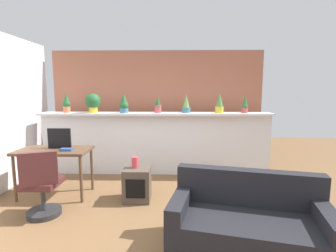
{
  "coord_description": "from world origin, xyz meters",
  "views": [
    {
      "loc": [
        0.35,
        -2.93,
        1.66
      ],
      "look_at": [
        0.26,
        1.31,
        1.06
      ],
      "focal_mm": 27.05,
      "sensor_mm": 36.0,
      "label": 1
    }
  ],
  "objects_px": {
    "desk": "(54,155)",
    "tv_monitor": "(59,138)",
    "office_chair": "(42,189)",
    "book_on_desk": "(67,150)",
    "potted_plant_1": "(93,102)",
    "side_cube_shelf": "(137,184)",
    "potted_plant_0": "(66,103)",
    "vase_on_shelf": "(135,162)",
    "potted_plant_2": "(124,104)",
    "potted_plant_3": "(158,105)",
    "couch": "(248,226)",
    "potted_plant_4": "(186,105)",
    "potted_plant_5": "(219,104)",
    "potted_plant_6": "(245,105)"
  },
  "relations": [
    {
      "from": "desk",
      "to": "tv_monitor",
      "type": "height_order",
      "value": "tv_monitor"
    },
    {
      "from": "potted_plant_2",
      "to": "tv_monitor",
      "type": "relative_size",
      "value": 1.03
    },
    {
      "from": "potted_plant_6",
      "to": "potted_plant_1",
      "type": "bearing_deg",
      "value": -179.61
    },
    {
      "from": "potted_plant_3",
      "to": "office_chair",
      "type": "xyz_separation_m",
      "value": [
        -1.41,
        -1.78,
        -0.99
      ]
    },
    {
      "from": "potted_plant_0",
      "to": "potted_plant_2",
      "type": "distance_m",
      "value": 1.13
    },
    {
      "from": "potted_plant_5",
      "to": "book_on_desk",
      "type": "xyz_separation_m",
      "value": [
        -2.51,
        -1.14,
        -0.64
      ]
    },
    {
      "from": "book_on_desk",
      "to": "couch",
      "type": "xyz_separation_m",
      "value": [
        2.4,
        -1.28,
        -0.49
      ]
    },
    {
      "from": "potted_plant_5",
      "to": "potted_plant_1",
      "type": "bearing_deg",
      "value": 179.97
    },
    {
      "from": "vase_on_shelf",
      "to": "book_on_desk",
      "type": "relative_size",
      "value": 0.93
    },
    {
      "from": "potted_plant_0",
      "to": "potted_plant_3",
      "type": "bearing_deg",
      "value": 0.33
    },
    {
      "from": "office_chair",
      "to": "book_on_desk",
      "type": "height_order",
      "value": "office_chair"
    },
    {
      "from": "potted_plant_3",
      "to": "side_cube_shelf",
      "type": "distance_m",
      "value": 1.67
    },
    {
      "from": "potted_plant_1",
      "to": "vase_on_shelf",
      "type": "distance_m",
      "value": 1.76
    },
    {
      "from": "potted_plant_4",
      "to": "desk",
      "type": "xyz_separation_m",
      "value": [
        -2.11,
        -1.09,
        -0.72
      ]
    },
    {
      "from": "side_cube_shelf",
      "to": "couch",
      "type": "xyz_separation_m",
      "value": [
        1.32,
        -1.23,
        0.03
      ]
    },
    {
      "from": "potted_plant_3",
      "to": "potted_plant_6",
      "type": "distance_m",
      "value": 1.67
    },
    {
      "from": "potted_plant_2",
      "to": "vase_on_shelf",
      "type": "bearing_deg",
      "value": -72.1
    },
    {
      "from": "office_chair",
      "to": "book_on_desk",
      "type": "xyz_separation_m",
      "value": [
        0.09,
        0.62,
        0.38
      ]
    },
    {
      "from": "potted_plant_3",
      "to": "book_on_desk",
      "type": "height_order",
      "value": "potted_plant_3"
    },
    {
      "from": "potted_plant_1",
      "to": "office_chair",
      "type": "xyz_separation_m",
      "value": [
        -0.15,
        -1.76,
        -1.05
      ]
    },
    {
      "from": "desk",
      "to": "vase_on_shelf",
      "type": "relative_size",
      "value": 6.54
    },
    {
      "from": "potted_plant_5",
      "to": "couch",
      "type": "height_order",
      "value": "potted_plant_5"
    },
    {
      "from": "side_cube_shelf",
      "to": "couch",
      "type": "relative_size",
      "value": 0.3
    },
    {
      "from": "book_on_desk",
      "to": "potted_plant_2",
      "type": "bearing_deg",
      "value": 59.02
    },
    {
      "from": "book_on_desk",
      "to": "potted_plant_3",
      "type": "bearing_deg",
      "value": 41.09
    },
    {
      "from": "potted_plant_1",
      "to": "potted_plant_6",
      "type": "distance_m",
      "value": 2.93
    },
    {
      "from": "desk",
      "to": "tv_monitor",
      "type": "relative_size",
      "value": 3.05
    },
    {
      "from": "potted_plant_2",
      "to": "potted_plant_3",
      "type": "bearing_deg",
      "value": 3.08
    },
    {
      "from": "tv_monitor",
      "to": "book_on_desk",
      "type": "distance_m",
      "value": 0.28
    },
    {
      "from": "potted_plant_4",
      "to": "potted_plant_5",
      "type": "relative_size",
      "value": 0.91
    },
    {
      "from": "potted_plant_2",
      "to": "book_on_desk",
      "type": "height_order",
      "value": "potted_plant_2"
    },
    {
      "from": "potted_plant_4",
      "to": "office_chair",
      "type": "bearing_deg",
      "value": -137.43
    },
    {
      "from": "book_on_desk",
      "to": "potted_plant_5",
      "type": "bearing_deg",
      "value": 24.5
    },
    {
      "from": "potted_plant_3",
      "to": "office_chair",
      "type": "relative_size",
      "value": 0.34
    },
    {
      "from": "side_cube_shelf",
      "to": "potted_plant_0",
      "type": "bearing_deg",
      "value": 141.82
    },
    {
      "from": "desk",
      "to": "side_cube_shelf",
      "type": "height_order",
      "value": "desk"
    },
    {
      "from": "potted_plant_5",
      "to": "side_cube_shelf",
      "type": "xyz_separation_m",
      "value": [
        -1.43,
        -1.2,
        -1.16
      ]
    },
    {
      "from": "potted_plant_0",
      "to": "potted_plant_2",
      "type": "xyz_separation_m",
      "value": [
        1.13,
        -0.03,
        -0.01
      ]
    },
    {
      "from": "office_chair",
      "to": "book_on_desk",
      "type": "bearing_deg",
      "value": 82.15
    },
    {
      "from": "desk",
      "to": "book_on_desk",
      "type": "bearing_deg",
      "value": -19.92
    },
    {
      "from": "potted_plant_5",
      "to": "desk",
      "type": "relative_size",
      "value": 0.35
    },
    {
      "from": "couch",
      "to": "potted_plant_4",
      "type": "bearing_deg",
      "value": 101.98
    },
    {
      "from": "potted_plant_6",
      "to": "office_chair",
      "type": "height_order",
      "value": "potted_plant_6"
    },
    {
      "from": "office_chair",
      "to": "side_cube_shelf",
      "type": "distance_m",
      "value": 1.3
    },
    {
      "from": "potted_plant_4",
      "to": "potted_plant_5",
      "type": "height_order",
      "value": "potted_plant_5"
    },
    {
      "from": "potted_plant_0",
      "to": "tv_monitor",
      "type": "height_order",
      "value": "potted_plant_0"
    },
    {
      "from": "desk",
      "to": "couch",
      "type": "distance_m",
      "value": 2.99
    },
    {
      "from": "potted_plant_0",
      "to": "side_cube_shelf",
      "type": "bearing_deg",
      "value": -38.18
    },
    {
      "from": "book_on_desk",
      "to": "desk",
      "type": "bearing_deg",
      "value": 160.08
    },
    {
      "from": "office_chair",
      "to": "side_cube_shelf",
      "type": "xyz_separation_m",
      "value": [
        1.16,
        0.56,
        -0.14
      ]
    }
  ]
}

